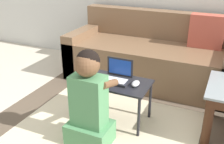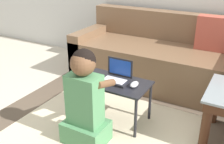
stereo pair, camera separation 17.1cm
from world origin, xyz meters
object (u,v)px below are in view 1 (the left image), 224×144
couch (152,57)px  laptop_desk (115,86)px  computer_mouse (136,84)px  person_seated (89,103)px  laptop (117,77)px

couch → laptop_desk: (-0.04, -0.97, 0.05)m
laptop_desk → computer_mouse: computer_mouse is taller
couch → computer_mouse: 0.99m
couch → computer_mouse: couch is taller
couch → person_seated: (-0.08, -1.35, 0.08)m
couch → laptop: bearing=-91.9°
laptop_desk → couch: bearing=87.9°
computer_mouse → couch: bearing=98.8°
laptop_desk → computer_mouse: bearing=-0.4°
laptop → computer_mouse: size_ratio=2.28×
laptop_desk → laptop: bearing=78.6°
computer_mouse → laptop_desk: bearing=179.6°
computer_mouse → person_seated: person_seated is taller
person_seated → laptop: bearing=82.9°
couch → laptop: 0.96m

